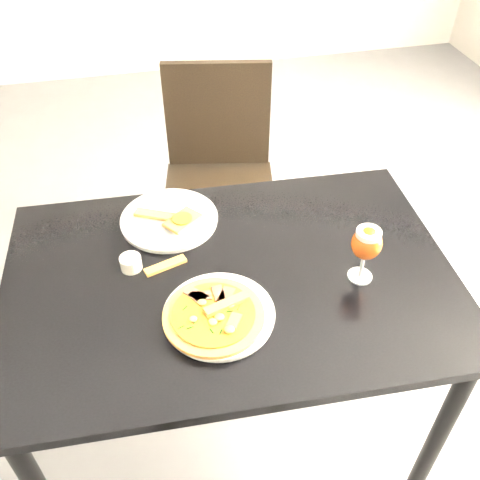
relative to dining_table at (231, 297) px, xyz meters
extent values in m
plane|color=#5A5A5D|center=(0.00, -0.01, -0.66)|extent=(6.00, 6.00, 0.00)
cube|color=black|center=(0.00, 0.00, 0.08)|extent=(1.24, 0.85, 0.03)
cylinder|color=black|center=(0.52, -0.36, -0.30)|extent=(0.05, 0.05, 0.72)
cylinder|color=black|center=(-0.52, 0.36, -0.30)|extent=(0.05, 0.05, 0.72)
cylinder|color=black|center=(0.55, 0.32, -0.30)|extent=(0.05, 0.05, 0.72)
cube|color=black|center=(0.10, 0.70, -0.19)|extent=(0.51, 0.51, 0.04)
cylinder|color=black|center=(-0.11, 0.56, -0.44)|extent=(0.04, 0.04, 0.45)
cylinder|color=black|center=(0.24, 0.50, -0.44)|extent=(0.04, 0.04, 0.45)
cylinder|color=black|center=(-0.04, 0.91, -0.44)|extent=(0.04, 0.04, 0.45)
cylinder|color=black|center=(0.31, 0.84, -0.44)|extent=(0.04, 0.04, 0.45)
cube|color=black|center=(0.14, 0.90, 0.07)|extent=(0.41, 0.11, 0.44)
cylinder|color=silver|center=(-0.06, -0.14, 0.10)|extent=(0.35, 0.35, 0.01)
cylinder|color=#945023|center=(-0.07, -0.15, 0.11)|extent=(0.25, 0.25, 0.01)
cylinder|color=#A7400D|center=(-0.07, -0.15, 0.12)|extent=(0.20, 0.20, 0.01)
cube|color=#533624|center=(-0.05, -0.15, 0.12)|extent=(0.05, 0.02, 0.00)
cube|color=#533624|center=(-0.05, -0.11, 0.12)|extent=(0.05, 0.06, 0.00)
cube|color=#533624|center=(-0.10, -0.09, 0.12)|extent=(0.05, 0.06, 0.00)
cube|color=#533624|center=(-0.10, -0.15, 0.12)|extent=(0.05, 0.02, 0.00)
cube|color=#533624|center=(-0.09, -0.18, 0.12)|extent=(0.05, 0.06, 0.00)
cube|color=#533624|center=(-0.04, -0.20, 0.12)|extent=(0.05, 0.06, 0.00)
ellipsoid|color=#DDD048|center=(-0.06, -0.14, 0.12)|extent=(0.02, 0.02, 0.01)
ellipsoid|color=#DDD048|center=(-0.07, -0.08, 0.12)|extent=(0.02, 0.02, 0.01)
ellipsoid|color=#DDD048|center=(-0.09, -0.14, 0.12)|extent=(0.02, 0.02, 0.01)
ellipsoid|color=#DDD048|center=(-0.13, -0.18, 0.12)|extent=(0.02, 0.02, 0.01)
ellipsoid|color=#DDD048|center=(-0.07, -0.16, 0.12)|extent=(0.02, 0.02, 0.01)
ellipsoid|color=#DDD048|center=(-0.02, -0.18, 0.12)|extent=(0.02, 0.02, 0.01)
cube|color=#154A0D|center=(-0.07, -0.13, 0.12)|extent=(0.01, 0.02, 0.00)
cube|color=#154A0D|center=(-0.08, -0.11, 0.12)|extent=(0.01, 0.02, 0.00)
cube|color=#154A0D|center=(-0.11, -0.09, 0.12)|extent=(0.01, 0.01, 0.00)
cube|color=#154A0D|center=(-0.10, -0.14, 0.12)|extent=(0.02, 0.01, 0.00)
cube|color=#154A0D|center=(-0.12, -0.15, 0.12)|extent=(0.02, 0.01, 0.00)
cube|color=#154A0D|center=(-0.08, -0.15, 0.12)|extent=(0.01, 0.01, 0.00)
cube|color=#154A0D|center=(-0.09, -0.18, 0.12)|extent=(0.01, 0.02, 0.00)
cube|color=#154A0D|center=(-0.06, -0.21, 0.12)|extent=(0.01, 0.02, 0.00)
cube|color=#154A0D|center=(-0.05, -0.17, 0.12)|extent=(0.01, 0.01, 0.00)
cube|color=#154A0D|center=(-0.02, -0.17, 0.12)|extent=(0.02, 0.01, 0.00)
cube|color=#154A0D|center=(-0.06, -0.14, 0.12)|extent=(0.02, 0.01, 0.00)
cube|color=#154A0D|center=(-0.04, -0.12, 0.12)|extent=(0.01, 0.01, 0.00)
cube|color=#945023|center=(-0.04, -0.13, 0.13)|extent=(0.12, 0.06, 0.01)
cylinder|color=silver|center=(-0.13, 0.26, 0.10)|extent=(0.29, 0.29, 0.02)
cube|color=#945023|center=(-0.17, 0.27, 0.11)|extent=(0.13, 0.08, 0.01)
cube|color=#945023|center=(-0.09, 0.23, 0.11)|extent=(0.12, 0.12, 0.01)
cylinder|color=#A7400D|center=(-0.09, 0.23, 0.12)|extent=(0.06, 0.06, 0.00)
cube|color=#945023|center=(-0.16, 0.07, 0.09)|extent=(0.12, 0.06, 0.01)
cylinder|color=beige|center=(-0.25, 0.08, 0.11)|extent=(0.06, 0.06, 0.04)
cylinder|color=gold|center=(-0.25, 0.08, 0.12)|extent=(0.05, 0.05, 0.01)
cylinder|color=#AFB4B8|center=(0.34, -0.08, 0.09)|extent=(0.07, 0.07, 0.00)
cylinder|color=#AFB4B8|center=(0.34, -0.08, 0.13)|extent=(0.01, 0.01, 0.07)
ellipsoid|color=#96380E|center=(0.34, -0.08, 0.21)|extent=(0.08, 0.08, 0.09)
cylinder|color=silver|center=(0.34, -0.08, 0.24)|extent=(0.06, 0.06, 0.01)
camera|label=1|loc=(-0.19, -0.98, 1.11)|focal=40.00mm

